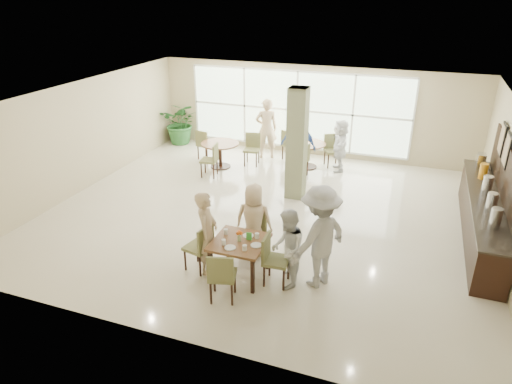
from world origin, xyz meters
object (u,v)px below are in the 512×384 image
(adult_a, at_px, (298,146))
(adult_standing, at_px, (266,129))
(main_table, at_px, (239,245))
(adult_b, at_px, (340,145))
(round_table_left, at_px, (220,149))
(buffet_counter, at_px, (483,214))
(teen_standing, at_px, (319,237))
(teen_left, at_px, (207,233))
(teen_right, at_px, (287,249))
(potted_plant, at_px, (181,123))
(teen_far, at_px, (254,220))
(round_table_right, at_px, (308,149))

(adult_a, xyz_separation_m, adult_standing, (-1.34, 1.22, 0.04))
(main_table, relative_size, adult_b, 0.63)
(round_table_left, bearing_deg, buffet_counter, -15.65)
(buffet_counter, distance_m, teen_standing, 4.07)
(teen_left, height_order, adult_standing, adult_standing)
(buffet_counter, relative_size, adult_b, 3.10)
(round_table_left, distance_m, teen_right, 6.13)
(buffet_counter, xyz_separation_m, adult_standing, (-5.94, 3.21, 0.38))
(main_table, relative_size, potted_plant, 0.66)
(main_table, bearing_deg, teen_standing, 11.56)
(round_table_left, relative_size, adult_standing, 0.59)
(teen_far, distance_m, adult_standing, 5.72)
(round_table_right, xyz_separation_m, adult_a, (-0.08, -0.83, 0.34))
(teen_standing, bearing_deg, teen_left, -50.28)
(round_table_left, bearing_deg, adult_standing, 51.29)
(teen_standing, xyz_separation_m, adult_standing, (-3.03, 6.03, -0.02))
(teen_right, distance_m, adult_a, 5.19)
(teen_left, distance_m, adult_standing, 6.41)
(buffet_counter, xyz_separation_m, adult_b, (-3.59, 2.90, 0.21))
(round_table_right, bearing_deg, buffet_counter, -31.96)
(teen_left, distance_m, adult_a, 5.13)
(teen_right, bearing_deg, adult_standing, -172.77)
(buffet_counter, relative_size, adult_standing, 2.51)
(potted_plant, xyz_separation_m, teen_far, (4.78, -5.84, 0.03))
(round_table_left, bearing_deg, teen_standing, -49.72)
(teen_far, bearing_deg, round_table_left, -66.12)
(teen_standing, relative_size, adult_standing, 1.02)
(teen_right, bearing_deg, teen_far, -145.00)
(teen_far, bearing_deg, teen_left, 46.27)
(adult_standing, bearing_deg, buffet_counter, 127.06)
(main_table, distance_m, teen_standing, 1.46)
(teen_left, bearing_deg, round_table_right, -17.34)
(round_table_right, distance_m, teen_standing, 5.88)
(teen_standing, relative_size, adult_b, 1.26)
(main_table, xyz_separation_m, adult_standing, (-1.63, 6.31, 0.28))
(teen_far, xyz_separation_m, adult_a, (-0.26, 4.27, 0.14))
(adult_a, bearing_deg, teen_left, -83.08)
(teen_left, bearing_deg, main_table, -101.74)
(buffet_counter, xyz_separation_m, adult_a, (-4.60, 1.99, 0.35))
(round_table_right, relative_size, teen_right, 0.71)
(teen_right, relative_size, teen_standing, 0.78)
(potted_plant, bearing_deg, teen_left, -58.07)
(potted_plant, height_order, teen_right, teen_right)
(buffet_counter, bearing_deg, teen_left, -147.78)
(adult_standing, bearing_deg, teen_left, 74.35)
(round_table_right, xyz_separation_m, teen_far, (0.18, -5.10, 0.19))
(potted_plant, height_order, teen_standing, teen_standing)
(main_table, height_order, round_table_left, same)
(potted_plant, bearing_deg, buffet_counter, -21.37)
(adult_a, distance_m, adult_standing, 1.81)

